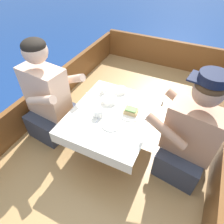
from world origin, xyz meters
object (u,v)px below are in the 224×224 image
person_starboard (189,138)px  coffee_cup_port (98,112)px  person_port (49,100)px  sandwich (131,111)px  coffee_cup_starboard (104,91)px

person_starboard → coffee_cup_port: size_ratio=9.07×
person_port → sandwich: 0.80m
person_port → sandwich: (0.79, 0.12, 0.07)m
person_port → person_starboard: person_port is taller
person_port → person_starboard: (1.29, 0.11, -0.01)m
person_port → coffee_cup_port: person_port is taller
sandwich → person_starboard: bearing=-0.9°
person_starboard → sandwich: 0.51m
person_starboard → person_port: bearing=13.7°
sandwich → coffee_cup_port: bearing=-149.6°
coffee_cup_port → coffee_cup_starboard: 0.32m
person_port → coffee_cup_starboard: 0.53m
coffee_cup_port → coffee_cup_starboard: bearing=109.8°
person_port → sandwich: bearing=14.9°
person_port → coffee_cup_starboard: person_port is taller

